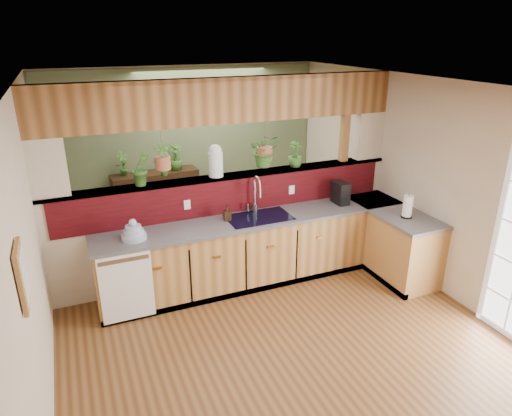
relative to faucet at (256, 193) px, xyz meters
name	(u,v)px	position (x,y,z in m)	size (l,w,h in m)	color
ground	(272,324)	(-0.27, -1.13, -1.17)	(4.60, 7.00, 0.01)	brown
ceiling	(276,90)	(-0.27, -1.13, 1.43)	(4.60, 7.00, 0.01)	brown
wall_back	(187,145)	(-0.27, 2.37, 0.13)	(4.60, 0.02, 2.60)	beige
wall_left	(29,259)	(-2.57, -1.13, 0.13)	(0.02, 7.00, 2.60)	beige
wall_right	(445,190)	(2.03, -1.13, 0.13)	(0.02, 7.00, 2.60)	beige
pass_through_partition	(232,189)	(-0.24, 0.22, 0.02)	(4.60, 0.21, 2.60)	beige
pass_through_ledge	(230,176)	(-0.27, 0.22, 0.20)	(4.60, 0.21, 0.04)	brown
header_beam	(228,100)	(-0.27, 0.22, 1.15)	(4.60, 0.15, 0.55)	brown
sage_backwall	(187,145)	(-0.27, 2.35, 0.13)	(4.55, 0.02, 2.55)	#596A48
countertop	(303,245)	(0.57, -0.26, -0.73)	(4.14, 1.52, 0.90)	#9C6B36
dishwasher	(127,287)	(-1.75, -0.46, -0.72)	(0.58, 0.03, 0.82)	white
navy_sink	(259,223)	(-0.02, -0.15, -0.35)	(0.82, 0.50, 0.18)	black
framed_print	(22,276)	(-2.54, -1.93, 0.38)	(0.04, 0.35, 0.45)	#9C6B36
faucet	(256,193)	(0.00, 0.00, 0.00)	(0.22, 0.22, 0.51)	#B7B7B2
dish_stack	(134,233)	(-1.58, -0.19, -0.20)	(0.28, 0.28, 0.25)	#9FAECE
soap_dispenser	(227,213)	(-0.42, -0.08, -0.18)	(0.09, 0.09, 0.19)	#3D2716
coffee_maker	(341,194)	(1.21, -0.12, -0.14)	(0.16, 0.27, 0.30)	black
paper_towel	(408,207)	(1.71, -0.87, -0.13)	(0.14, 0.14, 0.31)	black
glass_jar	(216,161)	(-0.45, 0.22, 0.42)	(0.18, 0.18, 0.41)	silver
ledge_plant_left	(141,168)	(-1.37, 0.22, 0.43)	(0.23, 0.19, 0.42)	#2E581E
ledge_plant_right	(296,154)	(0.67, 0.22, 0.39)	(0.19, 0.19, 0.34)	#2E581E
hanging_plant_a	(162,150)	(-1.11, 0.22, 0.63)	(0.25, 0.21, 0.52)	brown
hanging_plant_b	(265,136)	(0.22, 0.22, 0.67)	(0.47, 0.44, 0.56)	brown
shelving_console	(157,199)	(-0.89, 2.12, -0.67)	(1.39, 0.37, 0.93)	black
shelf_plant_a	(122,164)	(-1.38, 2.12, -0.01)	(0.21, 0.14, 0.39)	#2E581E
shelf_plant_b	(175,157)	(-0.54, 2.12, 0.00)	(0.24, 0.24, 0.42)	#2E581E
floor_plant	(274,199)	(1.01, 1.60, -0.77)	(0.73, 0.63, 0.81)	#2E581E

